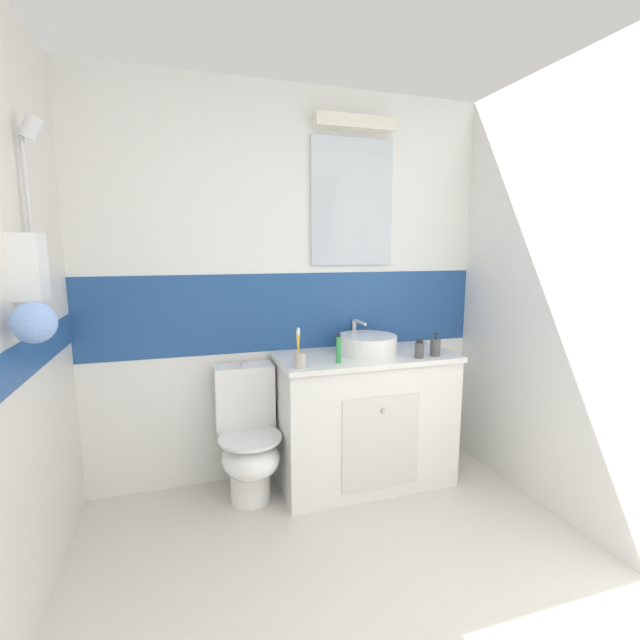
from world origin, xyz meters
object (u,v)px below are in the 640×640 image
toothpaste_tube_upright (339,349)px  lotion_bottle_short (419,349)px  soap_dispenser (435,347)px  toothbrush_cup (300,358)px  toilet (248,439)px  sink_basin (367,343)px

toothpaste_tube_upright → lotion_bottle_short: size_ratio=1.54×
soap_dispenser → toothbrush_cup: bearing=-179.3°
toilet → toothpaste_tube_upright: 0.78m
sink_basin → toothpaste_tube_upright: (-0.26, -0.18, 0.02)m
sink_basin → toilet: 0.94m
toothbrush_cup → soap_dispenser: bearing=0.7°
toilet → lotion_bottle_short: lotion_bottle_short is taller
sink_basin → lotion_bottle_short: (0.25, -0.22, -0.01)m
toilet → soap_dispenser: soap_dispenser is taller
toothbrush_cup → soap_dispenser: (0.87, 0.01, 0.00)m
soap_dispenser → lotion_bottle_short: (-0.12, -0.02, -0.00)m
soap_dispenser → toothpaste_tube_upright: toothpaste_tube_upright is taller
sink_basin → lotion_bottle_short: sink_basin is taller
toilet → soap_dispenser: size_ratio=5.59×
sink_basin → soap_dispenser: bearing=-28.4°
toilet → toothpaste_tube_upright: toothpaste_tube_upright is taller
toilet → lotion_bottle_short: bearing=-12.0°
toothpaste_tube_upright → lotion_bottle_short: bearing=-3.9°
toothpaste_tube_upright → sink_basin: bearing=35.4°
toothbrush_cup → toilet: bearing=141.8°
toothpaste_tube_upright → lotion_bottle_short: toothpaste_tube_upright is taller
toilet → lotion_bottle_short: size_ratio=7.19×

